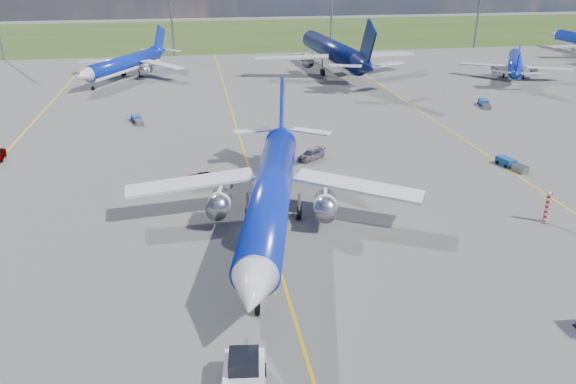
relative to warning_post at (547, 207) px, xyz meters
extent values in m
plane|color=#575754|center=(-26.00, -8.00, -1.50)|extent=(400.00, 400.00, 0.00)
cube|color=#2D4719|center=(-26.00, 142.00, -1.50)|extent=(400.00, 80.00, 0.01)
cube|color=gold|center=(-26.00, 22.00, -1.49)|extent=(0.25, 160.00, 0.02)
cube|color=gold|center=(-56.00, 32.00, -1.49)|extent=(0.25, 120.00, 0.02)
cube|color=gold|center=(4.00, 32.00, -1.49)|extent=(0.25, 120.00, 0.02)
cylinder|color=slate|center=(-36.00, 102.00, 9.50)|extent=(0.50, 0.50, 22.00)
cylinder|color=slate|center=(4.00, 102.00, 9.50)|extent=(0.50, 0.50, 22.00)
cylinder|color=slate|center=(44.00, 102.00, 9.50)|extent=(0.50, 0.50, 22.00)
cylinder|color=red|center=(0.00, 0.00, 0.00)|extent=(0.50, 0.50, 3.00)
cube|color=silver|center=(-30.12, -17.71, -0.79)|extent=(2.91, 4.81, 1.41)
cube|color=black|center=(-30.04, -17.06, 0.18)|extent=(1.96, 2.15, 0.98)
cube|color=slate|center=(-29.79, -14.90, -0.90)|extent=(0.58, 2.62, 0.22)
imported|color=#999999|center=(-30.91, 14.81, -0.84)|extent=(4.91, 2.61, 1.31)
imported|color=#999999|center=(-18.13, 20.93, -0.91)|extent=(4.24, 3.79, 1.18)
cube|color=navy|center=(4.36, 14.88, -1.01)|extent=(1.75, 2.52, 0.97)
cube|color=slate|center=(4.91, 12.66, -1.10)|extent=(1.45, 1.97, 0.79)
cube|color=#193D97|center=(-40.69, 42.12, -1.03)|extent=(1.74, 2.47, 0.95)
cube|color=slate|center=(-40.12, 39.95, -1.11)|extent=(1.44, 1.93, 0.77)
cube|color=navy|center=(15.78, 42.47, -1.01)|extent=(1.77, 2.53, 0.97)
cube|color=slate|center=(15.21, 40.25, -1.10)|extent=(1.46, 1.98, 0.80)
camera|label=1|loc=(-31.86, -42.90, 21.75)|focal=35.00mm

